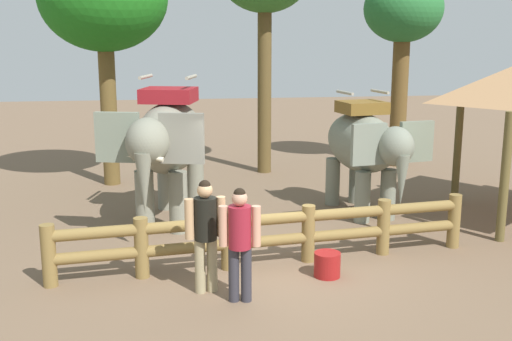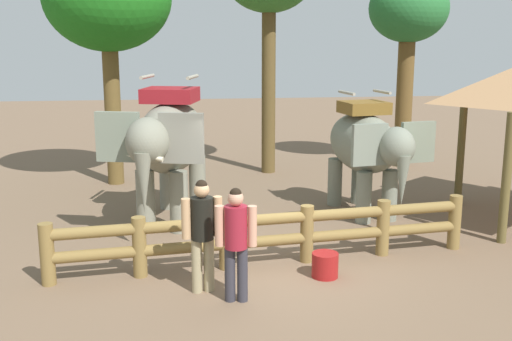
# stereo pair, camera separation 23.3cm
# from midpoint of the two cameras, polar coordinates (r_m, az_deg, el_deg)

# --- Properties ---
(ground_plane) EXTENTS (60.00, 60.00, 0.00)m
(ground_plane) POSITION_cam_midpoint_polar(r_m,az_deg,el_deg) (11.29, 0.63, -8.73)
(ground_plane) COLOR brown
(log_fence) EXTENTS (7.65, 1.12, 1.05)m
(log_fence) POSITION_cam_midpoint_polar(r_m,az_deg,el_deg) (11.18, 0.56, -5.67)
(log_fence) COLOR olive
(log_fence) RESTS_ON ground
(elephant_near_left) EXTENTS (2.45, 3.82, 3.20)m
(elephant_near_left) POSITION_cam_midpoint_polar(r_m,az_deg,el_deg) (13.55, -8.55, 2.58)
(elephant_near_left) COLOR gray
(elephant_near_left) RESTS_ON ground
(elephant_center) EXTENTS (1.95, 3.34, 2.82)m
(elephant_center) POSITION_cam_midpoint_polar(r_m,az_deg,el_deg) (14.31, 9.42, 2.18)
(elephant_center) COLOR gray
(elephant_center) RESTS_ON ground
(tourist_woman_in_black) EXTENTS (0.63, 0.40, 1.80)m
(tourist_woman_in_black) POSITION_cam_midpoint_polar(r_m,az_deg,el_deg) (9.57, -2.18, -6.03)
(tourist_woman_in_black) COLOR #302F37
(tourist_woman_in_black) RESTS_ON ground
(tourist_man_in_blue) EXTENTS (0.65, 0.40, 1.84)m
(tourist_man_in_blue) POSITION_cam_midpoint_polar(r_m,az_deg,el_deg) (9.94, -5.29, -5.24)
(tourist_man_in_blue) COLOR tan
(tourist_man_in_blue) RESTS_ON ground
(tree_back_center) EXTENTS (2.38, 2.38, 5.82)m
(tree_back_center) POSITION_cam_midpoint_polar(r_m,az_deg,el_deg) (19.93, 12.89, 13.50)
(tree_back_center) COLOR brown
(tree_back_center) RESTS_ON ground
(feed_bucket) EXTENTS (0.45, 0.45, 0.42)m
(feed_bucket) POSITION_cam_midpoint_polar(r_m,az_deg,el_deg) (10.85, 5.87, -8.50)
(feed_bucket) COLOR maroon
(feed_bucket) RESTS_ON ground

